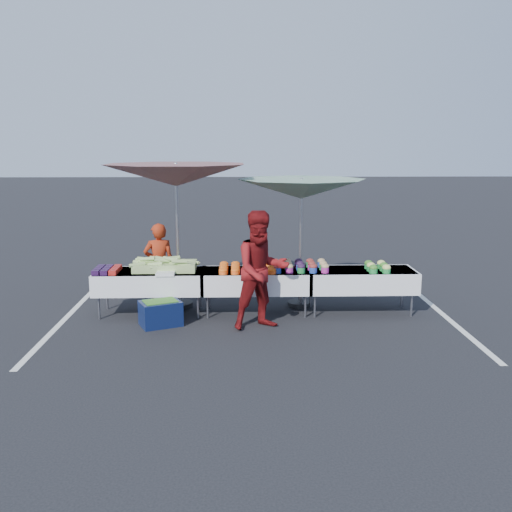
{
  "coord_description": "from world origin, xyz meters",
  "views": [
    {
      "loc": [
        -0.28,
        -9.48,
        2.89
      ],
      "look_at": [
        0.0,
        0.0,
        1.0
      ],
      "focal_mm": 40.0,
      "sensor_mm": 36.0,
      "label": 1
    }
  ],
  "objects_px": {
    "table_right": "(360,279)",
    "umbrella_right": "(301,190)",
    "storage_bin": "(161,313)",
    "table_center": "(256,280)",
    "vendor": "(159,264)",
    "customer": "(262,270)",
    "umbrella_left": "(176,176)",
    "table_left": "(150,281)"
  },
  "relations": [
    {
      "from": "table_left",
      "to": "storage_bin",
      "type": "height_order",
      "value": "table_left"
    },
    {
      "from": "table_left",
      "to": "vendor",
      "type": "relative_size",
      "value": 1.25
    },
    {
      "from": "vendor",
      "to": "umbrella_right",
      "type": "height_order",
      "value": "umbrella_right"
    },
    {
      "from": "table_right",
      "to": "vendor",
      "type": "xyz_separation_m",
      "value": [
        -3.52,
        0.55,
        0.16
      ]
    },
    {
      "from": "customer",
      "to": "storage_bin",
      "type": "bearing_deg",
      "value": 154.22
    },
    {
      "from": "table_left",
      "to": "umbrella_right",
      "type": "xyz_separation_m",
      "value": [
        2.6,
        0.4,
        1.5
      ]
    },
    {
      "from": "vendor",
      "to": "customer",
      "type": "bearing_deg",
      "value": 133.85
    },
    {
      "from": "umbrella_left",
      "to": "umbrella_right",
      "type": "distance_m",
      "value": 2.18
    },
    {
      "from": "table_center",
      "to": "umbrella_right",
      "type": "distance_m",
      "value": 1.75
    },
    {
      "from": "customer",
      "to": "umbrella_right",
      "type": "bearing_deg",
      "value": 38.67
    },
    {
      "from": "umbrella_right",
      "to": "vendor",
      "type": "bearing_deg",
      "value": 176.59
    },
    {
      "from": "table_left",
      "to": "table_center",
      "type": "distance_m",
      "value": 1.8
    },
    {
      "from": "table_right",
      "to": "vendor",
      "type": "height_order",
      "value": "vendor"
    },
    {
      "from": "table_left",
      "to": "storage_bin",
      "type": "bearing_deg",
      "value": -69.28
    },
    {
      "from": "table_left",
      "to": "customer",
      "type": "xyz_separation_m",
      "value": [
        1.86,
        -0.81,
        0.35
      ]
    },
    {
      "from": "vendor",
      "to": "table_right",
      "type": "bearing_deg",
      "value": 162.38
    },
    {
      "from": "table_left",
      "to": "umbrella_right",
      "type": "relative_size",
      "value": 0.81
    },
    {
      "from": "vendor",
      "to": "customer",
      "type": "relative_size",
      "value": 0.8
    },
    {
      "from": "umbrella_right",
      "to": "table_right",
      "type": "bearing_deg",
      "value": -21.8
    },
    {
      "from": "table_center",
      "to": "storage_bin",
      "type": "relative_size",
      "value": 2.47
    },
    {
      "from": "umbrella_left",
      "to": "umbrella_right",
      "type": "height_order",
      "value": "umbrella_left"
    },
    {
      "from": "table_left",
      "to": "vendor",
      "type": "height_order",
      "value": "vendor"
    },
    {
      "from": "table_center",
      "to": "umbrella_left",
      "type": "relative_size",
      "value": 0.57
    },
    {
      "from": "storage_bin",
      "to": "table_center",
      "type": "bearing_deg",
      "value": -1.15
    },
    {
      "from": "vendor",
      "to": "umbrella_right",
      "type": "bearing_deg",
      "value": 167.86
    },
    {
      "from": "table_center",
      "to": "vendor",
      "type": "height_order",
      "value": "vendor"
    },
    {
      "from": "table_right",
      "to": "customer",
      "type": "distance_m",
      "value": 1.95
    },
    {
      "from": "table_left",
      "to": "customer",
      "type": "height_order",
      "value": "customer"
    },
    {
      "from": "table_right",
      "to": "storage_bin",
      "type": "bearing_deg",
      "value": -169.03
    },
    {
      "from": "table_right",
      "to": "customer",
      "type": "relative_size",
      "value": 1.0
    },
    {
      "from": "table_right",
      "to": "storage_bin",
      "type": "relative_size",
      "value": 2.47
    },
    {
      "from": "table_center",
      "to": "storage_bin",
      "type": "bearing_deg",
      "value": -157.3
    },
    {
      "from": "customer",
      "to": "table_right",
      "type": "bearing_deg",
      "value": 5.06
    },
    {
      "from": "umbrella_left",
      "to": "customer",
      "type": "bearing_deg",
      "value": -40.44
    },
    {
      "from": "umbrella_left",
      "to": "umbrella_right",
      "type": "bearing_deg",
      "value": -0.0
    },
    {
      "from": "customer",
      "to": "umbrella_right",
      "type": "height_order",
      "value": "umbrella_right"
    },
    {
      "from": "umbrella_right",
      "to": "umbrella_left",
      "type": "bearing_deg",
      "value": 180.0
    },
    {
      "from": "vendor",
      "to": "storage_bin",
      "type": "relative_size",
      "value": 1.98
    },
    {
      "from": "table_center",
      "to": "table_right",
      "type": "height_order",
      "value": "same"
    },
    {
      "from": "table_right",
      "to": "umbrella_right",
      "type": "distance_m",
      "value": 1.85
    },
    {
      "from": "table_left",
      "to": "umbrella_left",
      "type": "distance_m",
      "value": 1.84
    },
    {
      "from": "umbrella_left",
      "to": "storage_bin",
      "type": "height_order",
      "value": "umbrella_left"
    }
  ]
}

